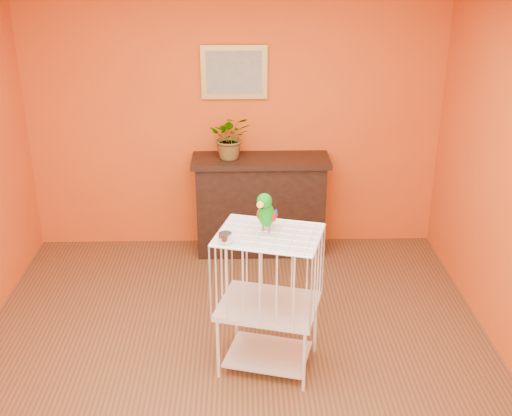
{
  "coord_description": "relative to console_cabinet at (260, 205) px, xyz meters",
  "views": [
    {
      "loc": [
        0.06,
        -3.78,
        2.9
      ],
      "look_at": [
        0.15,
        0.14,
        1.25
      ],
      "focal_mm": 45.0,
      "sensor_mm": 36.0,
      "label": 1
    }
  ],
  "objects": [
    {
      "name": "birdcage",
      "position": [
        -0.0,
        -1.88,
        0.06
      ],
      "size": [
        0.8,
        0.69,
        1.06
      ],
      "rotation": [
        0.0,
        0.0,
        -0.27
      ],
      "color": "silver",
      "rests_on": "ground"
    },
    {
      "name": "framed_picture",
      "position": [
        -0.24,
        0.2,
        1.26
      ],
      "size": [
        0.62,
        0.04,
        0.5
      ],
      "color": "#A9883C",
      "rests_on": "room_shell"
    },
    {
      "name": "console_cabinet",
      "position": [
        0.0,
        0.0,
        0.0
      ],
      "size": [
        1.31,
        0.47,
        0.97
      ],
      "color": "black",
      "rests_on": "ground"
    },
    {
      "name": "room_shell",
      "position": [
        -0.24,
        -2.02,
        1.1
      ],
      "size": [
        4.5,
        4.5,
        4.5
      ],
      "color": "#DA5314",
      "rests_on": "ground"
    },
    {
      "name": "ground",
      "position": [
        -0.24,
        -2.02,
        -0.49
      ],
      "size": [
        4.5,
        4.5,
        0.0
      ],
      "primitive_type": "plane",
      "color": "brown",
      "rests_on": "ground"
    },
    {
      "name": "potted_plant",
      "position": [
        -0.28,
        0.05,
        0.65
      ],
      "size": [
        0.39,
        0.43,
        0.33
      ],
      "primitive_type": "imported",
      "rotation": [
        0.0,
        0.0,
        0.02
      ],
      "color": "#26722D",
      "rests_on": "console_cabinet"
    },
    {
      "name": "parrot",
      "position": [
        -0.02,
        -1.84,
        0.71
      ],
      "size": [
        0.17,
        0.25,
        0.29
      ],
      "rotation": [
        0.0,
        0.0,
        -0.44
      ],
      "color": "#59544C",
      "rests_on": "birdcage"
    },
    {
      "name": "feed_cup",
      "position": [
        -0.29,
        -2.0,
        0.6
      ],
      "size": [
        0.09,
        0.09,
        0.06
      ],
      "primitive_type": "cylinder",
      "color": "silver",
      "rests_on": "birdcage"
    }
  ]
}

